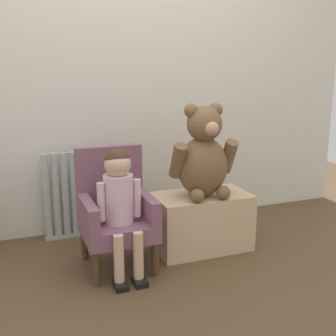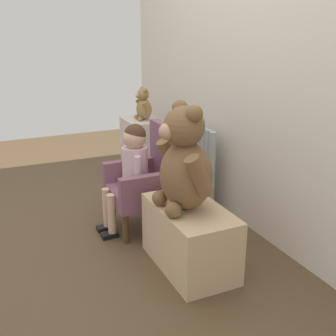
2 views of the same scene
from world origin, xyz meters
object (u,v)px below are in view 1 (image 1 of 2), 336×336
radiator (70,196)px  large_teddy_bear (203,156)px  low_bench (202,221)px  child_figure (119,194)px  child_armchair (115,211)px

radiator → large_teddy_bear: large_teddy_bear is taller
low_bench → large_teddy_bear: bearing=-112.4°
child_figure → large_teddy_bear: bearing=10.2°
child_armchair → child_figure: 0.18m
radiator → child_armchair: size_ratio=0.86×
low_bench → child_armchair: bearing=-178.1°
child_armchair → large_teddy_bear: (0.57, -0.01, 0.29)m
child_armchair → child_figure: bearing=-90.0°
large_teddy_bear → child_armchair: bearing=178.8°
low_bench → child_figure: bearing=-167.1°
radiator → child_figure: 0.69m
child_armchair → child_figure: size_ratio=0.96×
child_armchair → large_teddy_bear: size_ratio=1.20×
child_armchair → low_bench: (0.58, 0.02, -0.15)m
low_bench → large_teddy_bear: 0.45m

